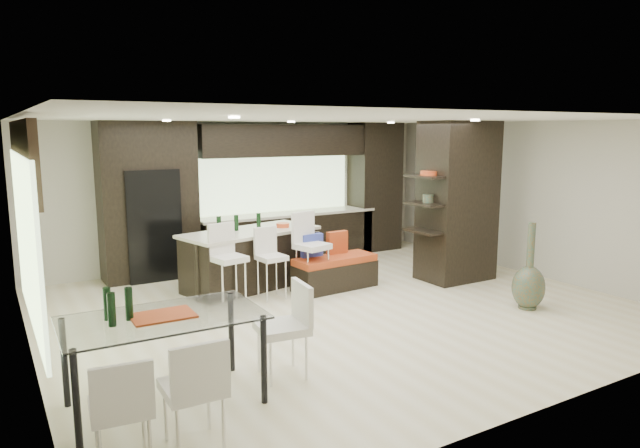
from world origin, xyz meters
TOP-DOWN VIEW (x-y plane):
  - ground at (0.00, 0.00)m, footprint 8.00×8.00m
  - back_wall at (0.00, 3.50)m, footprint 8.00×0.02m
  - left_wall at (-4.00, 0.00)m, footprint 0.02×7.00m
  - right_wall at (4.00, 0.00)m, footprint 0.02×7.00m
  - ceiling at (0.00, 0.00)m, footprint 8.00×7.00m
  - window_left at (-3.96, 0.20)m, footprint 0.04×3.20m
  - window_back at (0.60, 3.46)m, footprint 3.40×0.04m
  - stone_accent at (-3.93, 0.20)m, footprint 0.08×3.00m
  - ceiling_spots at (0.00, 0.25)m, footprint 4.00×3.00m
  - back_cabinetry at (0.50, 3.17)m, footprint 6.80×0.68m
  - refrigerator at (-1.90, 3.12)m, footprint 0.90×0.68m
  - partition_column at (2.60, 0.40)m, footprint 1.20×0.80m
  - kitchen_island at (-0.65, 1.72)m, footprint 2.42×1.45m
  - stool_left at (-1.34, 0.92)m, footprint 0.50×0.50m
  - stool_mid at (-0.65, 0.94)m, footprint 0.43×0.43m
  - stool_right at (0.04, 0.91)m, footprint 0.55×0.55m
  - bench at (0.47, 0.92)m, footprint 1.42×0.63m
  - floor_vase at (2.30, -1.40)m, footprint 0.59×0.59m
  - dining_table at (-3.01, -1.63)m, footprint 1.81×1.04m
  - chair_near at (-3.01, -2.45)m, footprint 0.48×0.48m
  - chair_far at (-3.56, -2.43)m, footprint 0.49×0.49m
  - chair_end at (-1.78, -1.63)m, footprint 0.55×0.55m

SIDE VIEW (x-z plane):
  - ground at x=0.00m, z-range 0.00..0.00m
  - bench at x=0.47m, z-range 0.00..0.53m
  - chair_far at x=-3.56m, z-range 0.00..0.83m
  - dining_table at x=-3.01m, z-range 0.00..0.86m
  - chair_near at x=-3.01m, z-range 0.00..0.87m
  - stool_mid at x=-0.65m, z-range 0.00..0.88m
  - chair_end at x=-1.78m, z-range 0.00..0.91m
  - kitchen_island at x=-0.65m, z-range 0.00..0.94m
  - stool_left at x=-1.34m, z-range 0.00..0.98m
  - stool_right at x=0.04m, z-range 0.00..1.03m
  - floor_vase at x=2.30m, z-range 0.00..1.26m
  - refrigerator at x=-1.90m, z-range 0.00..1.90m
  - back_wall at x=0.00m, z-range 0.00..2.70m
  - left_wall at x=-4.00m, z-range 0.00..2.70m
  - right_wall at x=4.00m, z-range 0.00..2.70m
  - window_left at x=-3.96m, z-range 0.40..2.30m
  - back_cabinetry at x=0.50m, z-range 0.00..2.70m
  - partition_column at x=2.60m, z-range 0.00..2.70m
  - window_back at x=0.60m, z-range 0.95..2.15m
  - stone_accent at x=-3.93m, z-range 1.85..2.65m
  - ceiling_spots at x=0.00m, z-range 2.67..2.69m
  - ceiling at x=0.00m, z-range 2.69..2.71m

